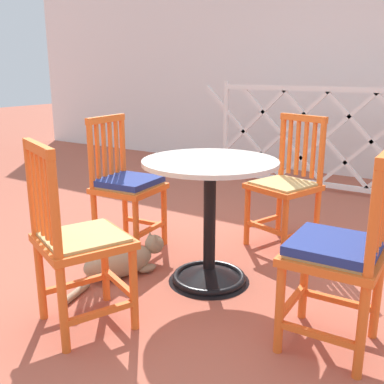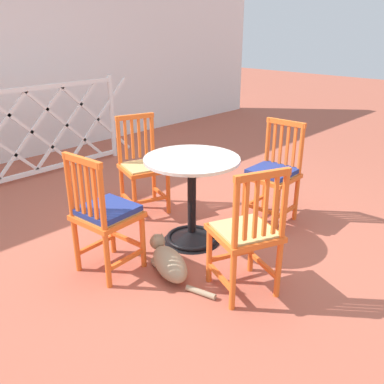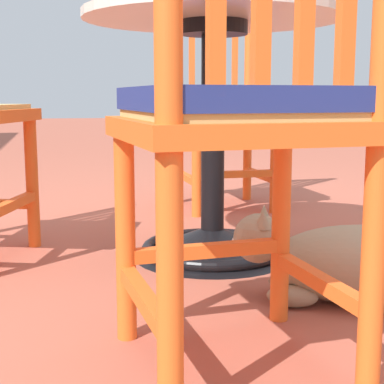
# 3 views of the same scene
# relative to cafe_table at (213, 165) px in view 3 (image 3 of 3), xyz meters

# --- Properties ---
(ground_plane) EXTENTS (24.00, 24.00, 0.00)m
(ground_plane) POSITION_rel_cafe_table_xyz_m (-0.10, -0.13, -0.28)
(ground_plane) COLOR #AD5642
(cafe_table) EXTENTS (0.76, 0.76, 0.73)m
(cafe_table) POSITION_rel_cafe_table_xyz_m (0.00, 0.00, 0.00)
(cafe_table) COLOR black
(cafe_table) RESTS_ON ground_plane
(orange_chair_near_fence) EXTENTS (0.43, 0.43, 0.91)m
(orange_chair_near_fence) POSITION_rel_cafe_table_xyz_m (-0.74, 0.14, 0.16)
(orange_chair_near_fence) COLOR orange
(orange_chair_near_fence) RESTS_ON ground_plane
(orange_chair_tucked_in) EXTENTS (0.41, 0.41, 0.91)m
(orange_chair_tucked_in) POSITION_rel_cafe_table_xyz_m (0.80, -0.25, 0.16)
(orange_chair_tucked_in) COLOR orange
(orange_chair_tucked_in) RESTS_ON ground_plane
(tabby_cat) EXTENTS (0.35, 0.74, 0.23)m
(tabby_cat) POSITION_rel_cafe_table_xyz_m (-0.47, -0.21, -0.19)
(tabby_cat) COLOR #9E896B
(tabby_cat) RESTS_ON ground_plane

